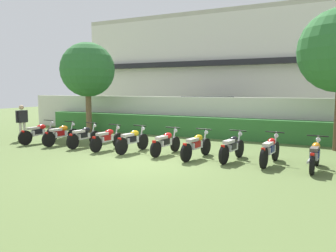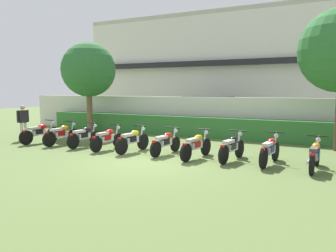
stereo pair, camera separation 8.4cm
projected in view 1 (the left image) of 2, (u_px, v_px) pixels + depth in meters
ground at (145, 162)px, 10.34m from camera, size 60.00×60.00×0.00m
building at (252, 68)px, 24.19m from camera, size 24.88×6.50×7.74m
compound_wall at (212, 116)px, 16.26m from camera, size 23.63×0.30×1.93m
hedge_row at (207, 127)px, 15.69m from camera, size 18.91×0.70×0.98m
parked_car at (209, 112)px, 19.58m from camera, size 4.68×2.49×1.89m
tree_near_inspector at (88, 70)px, 17.43m from camera, size 2.90×2.90×4.81m
motorcycle_in_row_0 at (39, 133)px, 14.04m from camera, size 0.60×1.96×0.97m
motorcycle_in_row_1 at (61, 134)px, 13.58m from camera, size 0.60×1.88×0.96m
motorcycle_in_row_2 at (84, 136)px, 13.11m from camera, size 0.60×1.81×0.95m
motorcycle_in_row_3 at (107, 138)px, 12.47m from camera, size 0.60×1.83×0.94m
motorcycle_in_row_4 at (132, 140)px, 11.99m from camera, size 0.60×1.83×0.96m
motorcycle_in_row_5 at (166, 142)px, 11.58m from camera, size 0.60×1.82×0.94m
motorcycle_in_row_6 at (196, 145)px, 10.91m from camera, size 0.61×1.93×0.96m
motorcycle_in_row_7 at (232, 147)px, 10.55m from camera, size 0.61×1.85×0.96m
motorcycle_in_row_8 at (270, 150)px, 10.03m from camera, size 0.60×1.92×0.97m
motorcycle_in_row_9 at (315, 155)px, 9.33m from camera, size 0.60×1.84×0.95m
inspector_person at (22, 119)px, 14.96m from camera, size 0.22×0.65×1.60m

